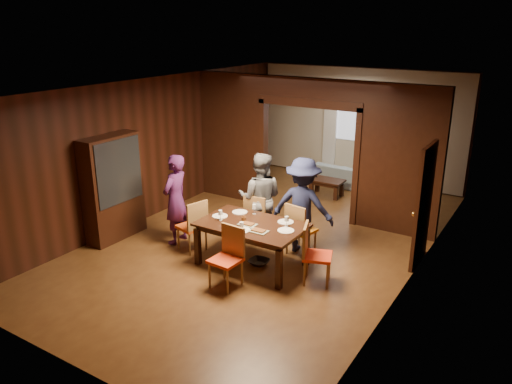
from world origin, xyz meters
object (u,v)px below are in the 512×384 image
Objects in this scene: person_purple at (176,199)px; chair_far_r at (301,228)px; sofa at (343,175)px; dining_table at (252,244)px; chair_right at (318,254)px; hutch at (113,188)px; chair_left at (192,225)px; coffee_table at (327,188)px; chair_near at (225,259)px; person_grey at (260,198)px; chair_far_l at (259,218)px; person_navy at (303,205)px.

person_purple reaches higher than chair_far_r.
dining_table is at bearing 96.97° from sofa.
chair_right reaches higher than sofa.
sofa is at bearing 65.46° from hutch.
hutch is at bearing 76.44° from chair_right.
person_purple is 0.60m from chair_left.
chair_right is 1.05m from chair_far_r.
dining_table is 2.19× the size of coffee_table.
chair_near is at bearing 96.84° from sofa.
sofa is at bearing 94.60° from dining_table.
chair_far_r is 3.61m from hutch.
coffee_table is at bearing 61.00° from hutch.
chair_far_r is (0.91, -0.07, -0.38)m from person_grey.
chair_left reaches higher than sofa.
chair_right reaches higher than dining_table.
chair_far_l is at bearing 7.79° from chair_far_r.
coffee_table is at bearing 95.97° from dining_table.
chair_left is at bearing 72.92° from chair_right.
chair_left is (-0.85, -0.97, -0.38)m from person_grey.
chair_right is 1.78m from chair_far_l.
chair_right and chair_near have the same top height.
coffee_table is 4.14m from chair_left.
chair_far_l is (-0.84, -0.10, -0.38)m from person_navy.
chair_left is 2.45m from chair_right.
chair_far_r is at bearing 173.86° from chair_far_l.
chair_right is 1.00× the size of chair_near.
person_purple is at bearing 29.19° from chair_far_r.
dining_table is (0.40, -4.96, 0.11)m from sofa.
hutch is at bearing -172.09° from dining_table.
chair_far_l is (0.01, -0.04, -0.38)m from person_grey.
dining_table is 1.81× the size of chair_near.
chair_left and chair_far_l have the same top height.
chair_left is (-0.83, -4.05, 0.28)m from coffee_table.
chair_far_r and chair_near have the same top height.
hutch is at bearing 29.89° from chair_far_r.
person_grey is 3.14m from coffee_table.
dining_table is (0.39, -0.91, -0.48)m from person_grey.
chair_far_r is (0.05, -0.13, -0.38)m from person_navy.
dining_table is 0.88× the size of hutch.
coffee_table is at bearing 99.40° from chair_near.
person_purple is 2.38m from chair_far_r.
chair_right is at bearing 119.95° from person_navy.
dining_table is (1.70, -0.05, -0.47)m from person_purple.
chair_left is (-1.24, -0.07, 0.10)m from dining_table.
sofa is 1.06× the size of dining_table.
chair_right is (1.20, 0.05, 0.10)m from dining_table.
person_grey is 0.93× the size of sofa.
dining_table is at bearing 55.73° from person_navy.
chair_far_r is (0.91, -4.12, 0.21)m from sofa.
person_purple is at bearing -89.16° from chair_left.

